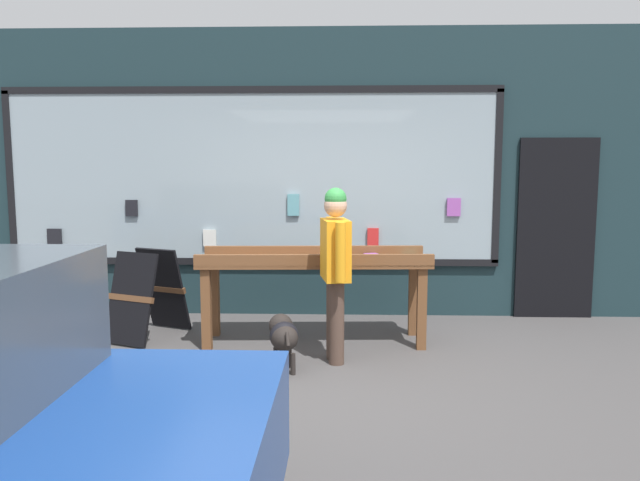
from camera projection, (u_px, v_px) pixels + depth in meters
ground_plane at (308, 380)px, 5.22m from camera, size 40.00×40.00×0.00m
shopfront_facade at (317, 175)px, 7.39m from camera, size 8.12×0.29×3.36m
display_table_main at (314, 269)px, 6.25m from camera, size 2.32×0.79×0.95m
person_browsing at (335, 262)px, 5.62m from camera, size 0.29×0.63×1.59m
small_dog at (283, 335)px, 5.46m from camera, size 0.31×0.55×0.46m
sandwich_board_sign at (148, 293)px, 6.47m from camera, size 0.77×0.93×0.90m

